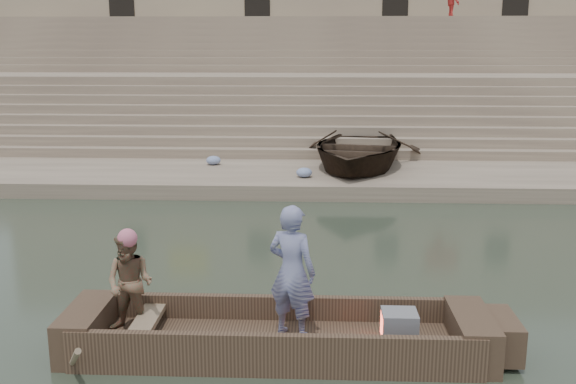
# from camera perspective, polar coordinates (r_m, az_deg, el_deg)

# --- Properties ---
(ground) EXTENTS (120.00, 120.00, 0.00)m
(ground) POSITION_cam_1_polar(r_m,az_deg,el_deg) (11.26, -3.14, -8.11)
(ground) COLOR #293427
(ground) RESTS_ON ground
(lower_landing) EXTENTS (32.00, 4.00, 0.40)m
(lower_landing) POSITION_cam_1_polar(r_m,az_deg,el_deg) (18.88, -0.80, 1.21)
(lower_landing) COLOR gray
(lower_landing) RESTS_ON ground
(mid_landing) EXTENTS (32.00, 3.00, 2.80)m
(mid_landing) POSITION_cam_1_polar(r_m,az_deg,el_deg) (26.11, 0.13, 7.15)
(mid_landing) COLOR gray
(mid_landing) RESTS_ON ground
(upper_landing) EXTENTS (32.00, 3.00, 5.20)m
(upper_landing) POSITION_cam_1_polar(r_m,az_deg,el_deg) (33.00, 0.64, 10.46)
(upper_landing) COLOR gray
(upper_landing) RESTS_ON ground
(ghat_steps) EXTENTS (32.00, 11.00, 5.20)m
(ghat_steps) POSITION_cam_1_polar(r_m,az_deg,el_deg) (27.75, 0.28, 8.33)
(ghat_steps) COLOR gray
(ghat_steps) RESTS_ON ground
(building_wall) EXTENTS (32.00, 5.07, 11.20)m
(building_wall) POSITION_cam_1_polar(r_m,az_deg,el_deg) (36.99, 0.86, 15.38)
(building_wall) COLOR tan
(building_wall) RESTS_ON ground
(main_rowboat) EXTENTS (5.00, 1.30, 0.22)m
(main_rowboat) POSITION_cam_1_polar(r_m,az_deg,el_deg) (8.91, -1.00, -13.25)
(main_rowboat) COLOR brown
(main_rowboat) RESTS_ON ground
(rowboat_trim) EXTENTS (6.04, 2.63, 2.05)m
(rowboat_trim) POSITION_cam_1_polar(r_m,az_deg,el_deg) (8.81, 0.36, -12.14)
(rowboat_trim) COLOR brown
(rowboat_trim) RESTS_ON ground
(standing_man) EXTENTS (0.77, 0.66, 1.80)m
(standing_man) POSITION_cam_1_polar(r_m,az_deg,el_deg) (8.58, 0.35, -6.97)
(standing_man) COLOR navy
(standing_man) RESTS_ON main_rowboat
(rowing_man) EXTENTS (0.77, 0.65, 1.38)m
(rowing_man) POSITION_cam_1_polar(r_m,az_deg,el_deg) (9.01, -13.64, -7.77)
(rowing_man) COLOR #297C51
(rowing_man) RESTS_ON main_rowboat
(television) EXTENTS (0.46, 0.42, 0.40)m
(television) POSITION_cam_1_polar(r_m,az_deg,el_deg) (8.83, 9.61, -11.47)
(television) COLOR slate
(television) RESTS_ON main_rowboat
(beached_rowboat) EXTENTS (4.70, 5.95, 1.11)m
(beached_rowboat) POSITION_cam_1_polar(r_m,az_deg,el_deg) (19.49, 6.07, 3.77)
(beached_rowboat) COLOR #2D2116
(beached_rowboat) RESTS_ON lower_landing
(cloth_bundles) EXTENTS (20.37, 2.22, 0.26)m
(cloth_bundles) POSITION_cam_1_polar(r_m,az_deg,el_deg) (18.96, -0.60, 2.29)
(cloth_bundles) COLOR #3F5999
(cloth_bundles) RESTS_ON lower_landing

